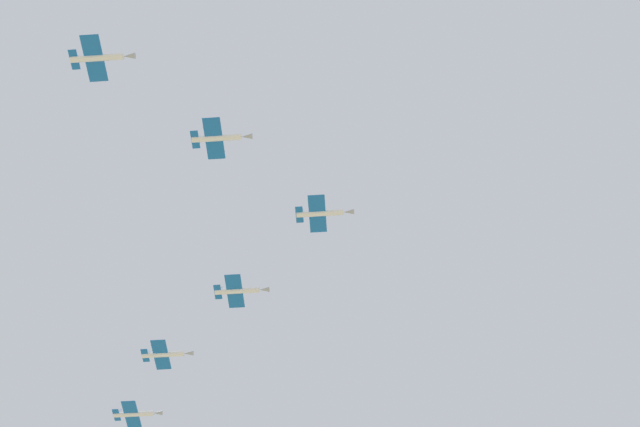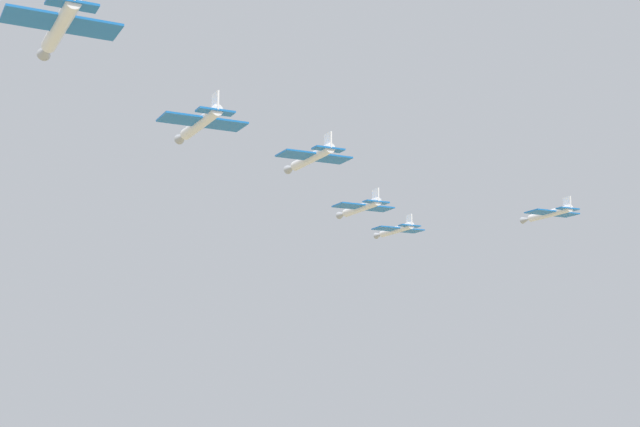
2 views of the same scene
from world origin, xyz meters
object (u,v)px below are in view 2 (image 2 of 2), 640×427
at_px(jet_lead, 396,230).
at_px(jet_center_rear, 200,123).
at_px(jet_starboard_inner, 549,214).
at_px(jet_starboard_trail, 60,26).
at_px(jet_port_outer, 311,158).
at_px(jet_port_inner, 361,208).

relative_size(jet_lead, jet_center_rear, 1.00).
xyz_separation_m(jet_starboard_inner, jet_starboard_trail, (73.12, 80.68, -1.15)).
distance_m(jet_center_rear, jet_starboard_trail, 27.37).
relative_size(jet_lead, jet_starboard_trail, 1.00).
distance_m(jet_lead, jet_starboard_trail, 105.85).
xyz_separation_m(jet_lead, jet_center_rear, (36.54, 69.49, -0.77)).
xyz_separation_m(jet_lead, jet_port_outer, (22.16, 52.64, 0.01)).
bearing_deg(jet_port_inner, jet_starboard_trail, -137.71).
xyz_separation_m(jet_lead, jet_starboard_trail, (48.16, 94.26, -0.00)).
bearing_deg(jet_starboard_inner, jet_port_outer, -159.53).
distance_m(jet_port_outer, jet_starboard_trail, 49.07).
bearing_deg(jet_port_outer, jet_center_rear, -149.66).
distance_m(jet_starboard_inner, jet_port_outer, 61.22).
distance_m(jet_starboard_inner, jet_center_rear, 83.14).
height_order(jet_starboard_inner, jet_starboard_trail, jet_starboard_inner).
height_order(jet_center_rear, jet_starboard_trail, jet_starboard_trail).
relative_size(jet_port_inner, jet_starboard_inner, 1.00).
xyz_separation_m(jet_center_rear, jet_starboard_trail, (11.62, 24.77, 0.77)).
bearing_deg(jet_lead, jet_starboard_trail, -136.25).
bearing_deg(jet_port_inner, jet_center_rear, -139.55).
bearing_deg(jet_port_inner, jet_lead, 47.73).
bearing_deg(jet_starboard_trail, jet_center_rear, 45.68).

